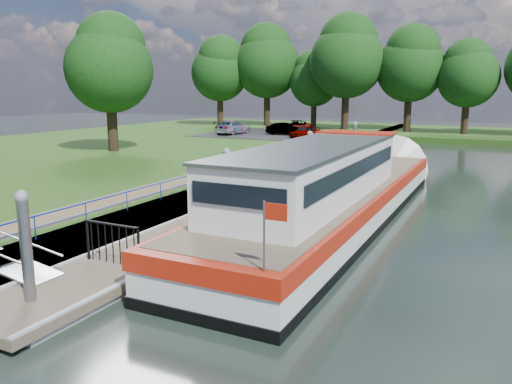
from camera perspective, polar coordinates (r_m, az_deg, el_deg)
The scene contains 17 objects.
ground at distance 13.08m, azimuth -22.44°, elevation -12.18°, with size 160.00×160.00×0.00m, color black.
riverbank at distance 35.80m, azimuth -23.66°, elevation 3.04°, with size 32.00×90.00×0.78m, color #204212.
bank_edge at distance 26.03m, azimuth -1.11°, elevation 1.16°, with size 1.10×90.00×0.78m, color #473D2D.
footpath at distance 21.26m, azimuth -14.35°, elevation -0.42°, with size 1.60×40.00×0.05m, color brown.
carpark at distance 50.19m, azimuth 2.46°, elevation 6.64°, with size 14.00×12.00×0.06m, color black.
blue_fence at distance 16.53m, azimuth -21.34°, elevation -2.40°, with size 0.04×18.04×0.72m.
pontoon at distance 23.21m, azimuth 2.20°, elevation -0.63°, with size 2.50×30.00×0.56m.
mooring_piles at distance 23.01m, azimuth 2.23°, elevation 2.04°, with size 0.30×27.30×3.55m.
gangway at distance 14.52m, azimuth -26.02°, elevation -7.49°, with size 2.58×1.00×0.92m.
gate_panel at distance 14.12m, azimuth -16.11°, elevation -5.04°, with size 1.85×0.05×1.15m.
barge at distance 20.13m, azimuth 9.46°, elevation -0.04°, with size 4.36×21.15×4.78m.
horizon_trees at distance 57.51m, azimuth 15.91°, elevation 13.96°, with size 54.38×10.03×12.87m.
bank_tree_a at distance 37.61m, azimuth -16.38°, elevation 14.05°, with size 6.12×6.12×9.72m.
car_a at distance 45.54m, azimuth 5.61°, elevation 6.86°, with size 1.35×3.37×1.15m, color #999999.
car_b at distance 48.98m, azimuth 3.25°, elevation 7.22°, with size 1.22×3.49×1.15m, color #999999.
car_c at distance 49.92m, azimuth -2.67°, elevation 7.41°, with size 1.85×4.56×1.32m, color #999999.
car_d at distance 50.76m, azimuth 4.60°, elevation 7.42°, with size 2.12×4.61×1.28m, color #999999.
Camera 1 is at (9.27, -7.71, 5.06)m, focal length 35.00 mm.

